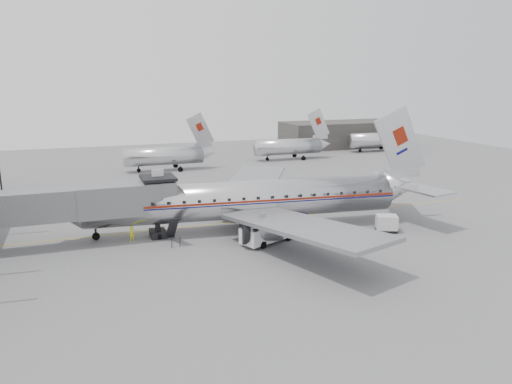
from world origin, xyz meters
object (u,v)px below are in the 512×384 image
baggage_cart_navy (298,219)px  ramp_worker (132,234)px  baggage_cart_white (387,223)px  service_van (268,228)px  airliner (251,199)px

baggage_cart_navy → ramp_worker: 18.03m
baggage_cart_white → baggage_cart_navy: bearing=172.8°
service_van → ramp_worker: bearing=135.3°
baggage_cart_white → ramp_worker: size_ratio=1.72×
service_van → baggage_cart_navy: 6.54m
airliner → baggage_cart_white: size_ratio=14.88×
baggage_cart_white → ramp_worker: baggage_cart_white is taller
ramp_worker → baggage_cart_navy: bearing=-28.0°
airliner → ramp_worker: 13.07m
airliner → baggage_cart_navy: bearing=-3.7°
service_van → ramp_worker: 13.84m
airliner → baggage_cart_white: bearing=-17.6°
baggage_cart_navy → airliner: bearing=162.9°
baggage_cart_navy → baggage_cart_white: bearing=-38.6°
baggage_cart_white → ramp_worker: 26.88m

